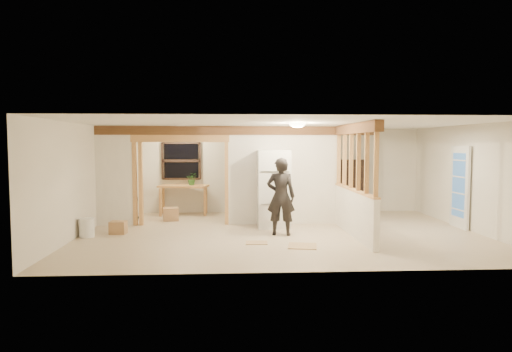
{
  "coord_description": "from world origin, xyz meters",
  "views": [
    {
      "loc": [
        -1.13,
        -10.34,
        2.04
      ],
      "look_at": [
        -0.54,
        0.4,
        1.29
      ],
      "focal_mm": 32.0,
      "sensor_mm": 36.0,
      "label": 1
    }
  ],
  "objects": [
    {
      "name": "french_door",
      "position": [
        4.42,
        0.4,
        1.0
      ],
      "size": [
        0.12,
        0.86,
        2.0
      ],
      "primitive_type": "cube",
      "color": "white",
      "rests_on": "floor"
    },
    {
      "name": "header_beam_back",
      "position": [
        -1.0,
        1.2,
        2.38
      ],
      "size": [
        7.0,
        0.18,
        0.22
      ],
      "primitive_type": "cube",
      "color": "brown",
      "rests_on": "ceiling"
    },
    {
      "name": "shop_vac",
      "position": [
        -3.9,
        2.18,
        0.3
      ],
      "size": [
        0.47,
        0.47,
        0.6
      ],
      "primitive_type": "cylinder",
      "rotation": [
        0.0,
        0.0,
        -0.02
      ],
      "color": "#B41B18",
      "rests_on": "floor"
    },
    {
      "name": "hanging_bulb",
      "position": [
        -2.0,
        1.6,
        2.18
      ],
      "size": [
        0.07,
        0.07,
        0.07
      ],
      "primitive_type": "ellipsoid",
      "color": "#FFD88C",
      "rests_on": "ceiling"
    },
    {
      "name": "bookshelf",
      "position": [
        2.55,
        3.05,
        0.79
      ],
      "size": [
        0.79,
        0.26,
        1.58
      ],
      "primitive_type": "cube",
      "color": "black",
      "rests_on": "floor"
    },
    {
      "name": "floor_panel_far",
      "position": [
        -0.61,
        -1.06,
        0.01
      ],
      "size": [
        0.47,
        0.38,
        0.01
      ],
      "primitive_type": "cube",
      "rotation": [
        0.0,
        0.0,
        -0.05
      ],
      "color": "tan",
      "rests_on": "floor"
    },
    {
      "name": "floor_panel_near",
      "position": [
        0.28,
        -1.43,
        0.01
      ],
      "size": [
        0.65,
        0.65,
        0.02
      ],
      "primitive_type": "cube",
      "rotation": [
        0.0,
        0.0,
        -0.18
      ],
      "color": "tan",
      "rests_on": "floor"
    },
    {
      "name": "wall_back",
      "position": [
        0.0,
        3.25,
        1.25
      ],
      "size": [
        9.0,
        0.01,
        2.5
      ],
      "primitive_type": "cube",
      "color": "silver",
      "rests_on": "floor"
    },
    {
      "name": "ceiling_dome_main",
      "position": [
        0.3,
        -0.5,
        2.48
      ],
      "size": [
        0.36,
        0.36,
        0.16
      ],
      "primitive_type": "ellipsoid",
      "color": "#FFEABF",
      "rests_on": "ceiling"
    },
    {
      "name": "ceiling",
      "position": [
        0.0,
        0.0,
        2.5
      ],
      "size": [
        9.0,
        6.5,
        0.01
      ],
      "primitive_type": "cube",
      "color": "white"
    },
    {
      "name": "wall_left",
      "position": [
        -4.5,
        0.0,
        1.25
      ],
      "size": [
        0.01,
        6.5,
        2.5
      ],
      "primitive_type": "cube",
      "color": "silver",
      "rests_on": "floor"
    },
    {
      "name": "pony_wall",
      "position": [
        1.6,
        -0.4,
        0.5
      ],
      "size": [
        0.12,
        3.2,
        1.0
      ],
      "primitive_type": "cube",
      "color": "white",
      "rests_on": "floor"
    },
    {
      "name": "work_table",
      "position": [
        -2.51,
        2.86,
        0.43
      ],
      "size": [
        1.48,
        0.95,
        0.86
      ],
      "primitive_type": "cube",
      "rotation": [
        0.0,
        0.0,
        -0.21
      ],
      "color": "tan",
      "rests_on": "floor"
    },
    {
      "name": "partition_center",
      "position": [
        0.2,
        1.2,
        1.25
      ],
      "size": [
        2.8,
        0.12,
        2.5
      ],
      "primitive_type": "cube",
      "color": "white",
      "rests_on": "floor"
    },
    {
      "name": "ceiling_dome_util",
      "position": [
        -2.5,
        2.3,
        2.48
      ],
      "size": [
        0.32,
        0.32,
        0.14
      ],
      "primitive_type": "ellipsoid",
      "color": "#FFEABF",
      "rests_on": "ceiling"
    },
    {
      "name": "potted_plant",
      "position": [
        -2.26,
        2.82,
        1.04
      ],
      "size": [
        0.33,
        0.29,
        0.35
      ],
      "primitive_type": "imported",
      "rotation": [
        0.0,
        0.0,
        -0.05
      ],
      "color": "#1F571F",
      "rests_on": "work_table"
    },
    {
      "name": "box_util_a",
      "position": [
        -2.75,
        1.84,
        0.17
      ],
      "size": [
        0.45,
        0.4,
        0.34
      ],
      "primitive_type": "cube",
      "rotation": [
        0.0,
        0.0,
        0.16
      ],
      "color": "#A87C51",
      "rests_on": "floor"
    },
    {
      "name": "wall_front",
      "position": [
        0.0,
        -3.25,
        1.25
      ],
      "size": [
        9.0,
        0.01,
        2.5
      ],
      "primitive_type": "cube",
      "color": "silver",
      "rests_on": "floor"
    },
    {
      "name": "partition_left_stub",
      "position": [
        -4.05,
        1.2,
        1.25
      ],
      "size": [
        0.9,
        0.12,
        2.5
      ],
      "primitive_type": "cube",
      "color": "white",
      "rests_on": "floor"
    },
    {
      "name": "refrigerator",
      "position": [
        -0.09,
        0.76,
        0.95
      ],
      "size": [
        0.78,
        0.76,
        1.89
      ],
      "primitive_type": "cube",
      "color": "white",
      "rests_on": "floor"
    },
    {
      "name": "stud_partition",
      "position": [
        1.6,
        -0.4,
        1.66
      ],
      "size": [
        0.14,
        3.2,
        1.32
      ],
      "primitive_type": "cube",
      "color": "tan",
      "rests_on": "pony_wall"
    },
    {
      "name": "doorway_frame",
      "position": [
        -2.4,
        1.2,
        1.1
      ],
      "size": [
        2.46,
        0.14,
        2.2
      ],
      "primitive_type": "cube",
      "color": "tan",
      "rests_on": "floor"
    },
    {
      "name": "woman",
      "position": [
        -0.02,
        -0.26,
        0.87
      ],
      "size": [
        0.7,
        0.53,
        1.74
      ],
      "primitive_type": "imported",
      "rotation": [
        0.0,
        0.0,
        2.95
      ],
      "color": "black",
      "rests_on": "floor"
    },
    {
      "name": "header_beam_right",
      "position": [
        1.6,
        -0.4,
        2.38
      ],
      "size": [
        0.18,
        3.3,
        0.22
      ],
      "primitive_type": "cube",
      "color": "brown",
      "rests_on": "ceiling"
    },
    {
      "name": "wall_right",
      "position": [
        4.5,
        0.0,
        1.25
      ],
      "size": [
        0.01,
        6.5,
        2.5
      ],
      "primitive_type": "cube",
      "color": "silver",
      "rests_on": "floor"
    },
    {
      "name": "window_back",
      "position": [
        -2.6,
        3.17,
        1.55
      ],
      "size": [
        1.12,
        0.1,
        1.1
      ],
      "primitive_type": "cube",
      "color": "black",
      "rests_on": "wall_back"
    },
    {
      "name": "floor",
      "position": [
        0.0,
        0.0,
        -0.01
      ],
      "size": [
        9.0,
        6.5,
        0.01
      ],
      "primitive_type": "cube",
      "color": "#C0AC8F",
      "rests_on": "ground"
    },
    {
      "name": "box_util_b",
      "position": [
        -4.02,
        1.65,
        0.14
      ],
      "size": [
        0.35,
        0.35,
        0.29
      ],
      "primitive_type": "cube",
      "rotation": [
        0.0,
        0.0,
        -0.15
      ],
      "color": "#A87C51",
      "rests_on": "floor"
    },
    {
      "name": "bucket",
      "position": [
        -4.3,
        -0.26,
        0.21
      ],
      "size": [
        0.35,
        0.35,
        0.42
      ],
      "primitive_type": "cylinder",
      "rotation": [
        0.0,
        0.0,
        -0.05
      ],
      "color": "white",
      "rests_on": "floor"
    },
    {
      "name": "box_front",
      "position": [
        -3.71,
        0.08,
        0.14
      ],
      "size": [
        0.37,
        0.31,
        0.29
      ],
      "primitive_type": "cube",
      "rotation": [
        0.0,
        0.0,
        -0.07
      ],
      "color": "#A87C51",
      "rests_on": "floor"
    }
  ]
}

